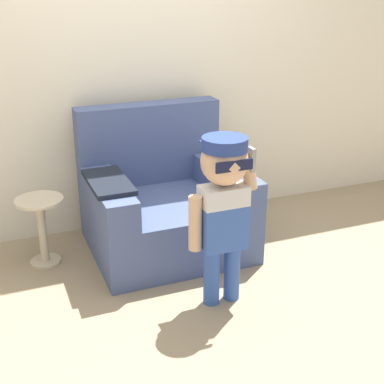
{
  "coord_description": "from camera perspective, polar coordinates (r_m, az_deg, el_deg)",
  "views": [
    {
      "loc": [
        -0.98,
        -3.11,
        1.77
      ],
      "look_at": [
        0.14,
        -0.31,
        0.56
      ],
      "focal_mm": 50.0,
      "sensor_mm": 36.0,
      "label": 1
    }
  ],
  "objects": [
    {
      "name": "wall_back",
      "position": [
        3.88,
        -7.28,
        14.76
      ],
      "size": [
        10.0,
        0.05,
        2.6
      ],
      "color": "beige",
      "rests_on": "ground_plane"
    },
    {
      "name": "side_table",
      "position": [
        3.61,
        -15.73,
        -3.37
      ],
      "size": [
        0.31,
        0.31,
        0.46
      ],
      "color": "beige",
      "rests_on": "ground_plane"
    },
    {
      "name": "armchair",
      "position": [
        3.71,
        -3.07,
        -1.22
      ],
      "size": [
        1.05,
        0.92,
        0.95
      ],
      "color": "#475684",
      "rests_on": "ground_plane"
    },
    {
      "name": "ground_plane",
      "position": [
        3.71,
        -3.84,
        -6.64
      ],
      "size": [
        10.0,
        10.0,
        0.0
      ],
      "primitive_type": "plane",
      "color": "#998466"
    },
    {
      "name": "person_child",
      "position": [
        2.91,
        3.35,
        -0.44
      ],
      "size": [
        0.41,
        0.31,
        1.0
      ],
      "color": "#3356AD",
      "rests_on": "ground_plane"
    }
  ]
}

